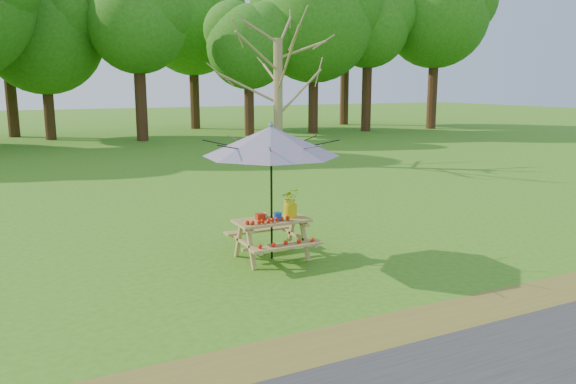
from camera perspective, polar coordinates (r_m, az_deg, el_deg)
name	(u,v)px	position (r m, az deg, el deg)	size (l,w,h in m)	color
ground	(56,304)	(8.11, -22.51, -10.50)	(120.00, 120.00, 0.00)	#3C7416
picnic_table	(272,240)	(9.26, -1.66, -4.86)	(1.20, 1.32, 0.67)	olive
patio_umbrella	(271,141)	(8.96, -1.72, 5.17)	(2.81, 2.81, 2.25)	black
produce_bins	(268,216)	(9.17, -2.01, -2.46)	(0.36, 0.46, 0.13)	#B6280E
tomatoes_row	(268,221)	(8.95, -2.06, -2.93)	(0.77, 0.13, 0.07)	red
flower_bucket	(290,202)	(9.29, 0.24, -0.99)	(0.37, 0.34, 0.48)	#D9BD0B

